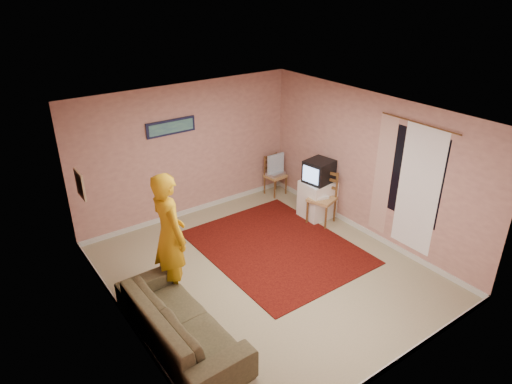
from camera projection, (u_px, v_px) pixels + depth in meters
ground at (265, 272)px, 7.36m from camera, size 5.00×5.00×0.00m
wall_back at (187, 152)px, 8.63m from camera, size 4.50×0.02×2.60m
wall_front at (403, 284)px, 4.97m from camera, size 4.50×0.02×2.60m
wall_left at (120, 248)px, 5.62m from camera, size 0.02×5.00×2.60m
wall_right at (369, 166)px, 7.98m from camera, size 0.02×5.00×2.60m
ceiling at (267, 115)px, 6.23m from camera, size 4.50×5.00×0.02m
baseboard_back at (191, 210)px, 9.17m from camera, size 4.50×0.02×0.10m
baseboard_front at (388, 367)px, 5.52m from camera, size 4.50×0.02×0.10m
baseboard_left at (132, 326)px, 6.17m from camera, size 0.02×5.00×0.10m
baseboard_right at (361, 228)px, 8.52m from camera, size 0.02×5.00×0.10m
window at (413, 175)px, 7.25m from camera, size 0.01×1.10×1.50m
curtain_sheer at (418, 190)px, 7.22m from camera, size 0.01×0.75×2.10m
curtain_floral at (383, 176)px, 7.72m from camera, size 0.01×0.35×2.10m
curtain_rod at (419, 123)px, 6.85m from camera, size 0.02×1.40×0.02m
picture_back at (171, 127)px, 8.21m from camera, size 0.95×0.04×0.28m
picture_left at (80, 185)px, 6.70m from camera, size 0.04×0.38×0.42m
area_rug at (276, 247)px, 8.02m from camera, size 2.34×2.92×0.02m
tv_cabinet at (317, 199)px, 8.90m from camera, size 0.59×0.53×0.75m
crt_tv at (319, 171)px, 8.64m from camera, size 0.57×0.53×0.43m
chair_a at (276, 171)px, 9.74m from camera, size 0.43×0.41×0.47m
dvd_player at (276, 174)px, 9.77m from camera, size 0.40×0.31×0.06m
blue_throw at (276, 164)px, 9.67m from camera, size 0.41×0.05×0.43m
chair_b at (322, 193)px, 8.57m from camera, size 0.57×0.58×0.55m
game_console at (322, 197)px, 8.60m from camera, size 0.25×0.21×0.05m
sofa at (180, 321)px, 5.85m from camera, size 0.92×2.23×0.65m
person at (170, 235)px, 6.51m from camera, size 0.48×0.72×1.95m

